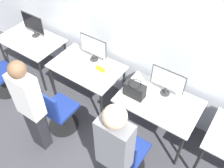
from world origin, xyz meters
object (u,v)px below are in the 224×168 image
at_px(mouse_far_left, 36,46).
at_px(person_right, 114,155).
at_px(keyboard_far_left, 25,42).
at_px(monitor_left, 93,47).
at_px(keyboard_left, 79,72).
at_px(handbag, 135,90).
at_px(office_chair_left, 58,113).
at_px(mouse_right, 171,116).
at_px(person_left, 30,106).
at_px(office_chair_right, 127,154).
at_px(monitor_right, 168,81).
at_px(office_chair_far_left, 0,77).
at_px(monitor_far_left, 33,24).
at_px(mouse_left, 92,78).
at_px(keyboard_right, 154,108).

distance_m(mouse_far_left, person_right, 2.55).
height_order(keyboard_far_left, monitor_left, monitor_left).
xyz_separation_m(keyboard_left, person_right, (1.30, -0.95, 0.21)).
height_order(person_right, handbag, person_right).
bearing_deg(handbag, monitor_left, 161.78).
bearing_deg(office_chair_left, mouse_right, 21.69).
xyz_separation_m(keyboard_far_left, person_right, (2.58, -1.01, 0.21)).
xyz_separation_m(person_left, person_right, (1.31, 0.00, 0.08)).
distance_m(office_chair_right, person_right, 0.69).
relative_size(monitor_right, office_chair_right, 0.54).
bearing_deg(person_left, keyboard_left, 89.10).
relative_size(person_right, handbag, 5.81).
distance_m(keyboard_left, mouse_right, 1.54).
bearing_deg(office_chair_far_left, monitor_far_left, 85.80).
relative_size(monitor_left, mouse_left, 5.45).
relative_size(office_chair_far_left, person_right, 0.52).
bearing_deg(person_left, office_chair_right, 16.23).
relative_size(monitor_far_left, handbag, 1.63).
distance_m(office_chair_far_left, person_right, 2.74).
height_order(mouse_far_left, mouse_left, same).
bearing_deg(monitor_right, handbag, -139.90).
relative_size(keyboard_far_left, keyboard_right, 1.00).
relative_size(office_chair_far_left, monitor_left, 1.84).
bearing_deg(keyboard_left, monitor_left, 90.00).
relative_size(office_chair_far_left, office_chair_left, 1.00).
bearing_deg(office_chair_far_left, mouse_right, 11.55).
bearing_deg(office_chair_right, handbag, 115.19).
bearing_deg(keyboard_right, office_chair_far_left, -167.38).
xyz_separation_m(mouse_far_left, office_chair_far_left, (-0.32, -0.65, -0.39)).
height_order(monitor_right, office_chair_right, monitor_right).
xyz_separation_m(monitor_far_left, office_chair_far_left, (-0.07, -0.89, -0.62)).
height_order(monitor_right, person_right, person_right).
bearing_deg(mouse_far_left, office_chair_far_left, -116.29).
bearing_deg(keyboard_far_left, monitor_right, 6.58).
xyz_separation_m(monitor_far_left, mouse_far_left, (0.26, -0.24, -0.23)).
distance_m(monitor_right, mouse_right, 0.48).
xyz_separation_m(office_chair_far_left, mouse_left, (1.60, 0.57, 0.39)).
xyz_separation_m(keyboard_left, mouse_right, (1.54, 0.02, 0.01)).
distance_m(keyboard_far_left, office_chair_left, 1.51).
distance_m(monitor_right, office_chair_right, 1.12).
bearing_deg(keyboard_left, keyboard_right, 0.64).
xyz_separation_m(monitor_right, office_chair_right, (-0.03, -0.94, -0.62)).
height_order(office_chair_left, mouse_right, office_chair_left).
bearing_deg(mouse_right, monitor_left, 166.73).
bearing_deg(keyboard_right, office_chair_right, -93.09).
distance_m(keyboard_far_left, person_right, 2.78).
xyz_separation_m(monitor_left, handbag, (0.95, -0.31, -0.13)).
distance_m(office_chair_far_left, handbag, 2.44).
relative_size(mouse_left, monitor_right, 0.18).
relative_size(monitor_left, office_chair_right, 0.54).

